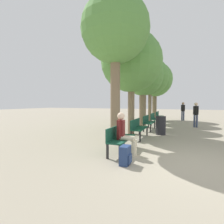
{
  "coord_description": "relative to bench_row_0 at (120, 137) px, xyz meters",
  "views": [
    {
      "loc": [
        -0.2,
        -4.85,
        1.63
      ],
      "look_at": [
        -4.49,
        5.72,
        1.02
      ],
      "focal_mm": 28.0,
      "sensor_mm": 36.0,
      "label": 1
    }
  ],
  "objects": [
    {
      "name": "bench_row_0",
      "position": [
        0.0,
        0.0,
        0.0
      ],
      "size": [
        0.47,
        1.61,
        0.86
      ],
      "color": "#144733",
      "rests_on": "ground_plane"
    },
    {
      "name": "bench_row_1",
      "position": [
        0.0,
        2.52,
        0.0
      ],
      "size": [
        0.47,
        1.61,
        0.86
      ],
      "color": "#144733",
      "rests_on": "ground_plane"
    },
    {
      "name": "trash_bin",
      "position": [
        0.87,
        3.8,
        -0.05
      ],
      "size": [
        0.5,
        0.5,
        0.94
      ],
      "color": "#232328",
      "rests_on": "ground_plane"
    },
    {
      "name": "backpack",
      "position": [
        0.53,
        -1.03,
        -0.27
      ],
      "size": [
        0.26,
        0.37,
        0.5
      ],
      "color": "navy",
      "rests_on": "ground_plane"
    },
    {
      "name": "person_seated",
      "position": [
        0.23,
        -0.19,
        0.19
      ],
      "size": [
        0.61,
        0.35,
        1.33
      ],
      "color": "beige",
      "rests_on": "ground_plane"
    },
    {
      "name": "pedestrian_mid",
      "position": [
        2.7,
        7.32,
        0.42
      ],
      "size": [
        0.33,
        0.25,
        1.64
      ],
      "color": "#384260",
      "rests_on": "ground_plane"
    },
    {
      "name": "tree_row_3",
      "position": [
        -0.59,
        8.95,
        3.19
      ],
      "size": [
        2.95,
        2.95,
        5.2
      ],
      "color": "#7A664C",
      "rests_on": "ground_plane"
    },
    {
      "name": "tree_row_4",
      "position": [
        -0.59,
        11.46,
        3.27
      ],
      "size": [
        3.24,
        3.24,
        5.44
      ],
      "color": "#7A664C",
      "rests_on": "ground_plane"
    },
    {
      "name": "ground_plane",
      "position": [
        2.09,
        -0.48,
        -0.52
      ],
      "size": [
        80.0,
        80.0,
        0.0
      ],
      "primitive_type": "plane",
      "color": "gray"
    },
    {
      "name": "pedestrian_near",
      "position": [
        1.92,
        11.61,
        0.44
      ],
      "size": [
        0.34,
        0.23,
        1.67
      ],
      "color": "#384260",
      "rests_on": "ground_plane"
    },
    {
      "name": "tree_row_1",
      "position": [
        -0.59,
        3.43,
        3.2
      ],
      "size": [
        3.14,
        3.14,
        5.31
      ],
      "color": "#7A664C",
      "rests_on": "ground_plane"
    },
    {
      "name": "bench_row_3",
      "position": [
        0.0,
        7.56,
        0.0
      ],
      "size": [
        0.47,
        1.61,
        0.86
      ],
      "color": "#144733",
      "rests_on": "ground_plane"
    },
    {
      "name": "tree_row_2",
      "position": [
        -0.59,
        6.24,
        2.85
      ],
      "size": [
        2.66,
        2.66,
        4.76
      ],
      "color": "#7A664C",
      "rests_on": "ground_plane"
    },
    {
      "name": "bench_row_4",
      "position": [
        0.0,
        10.08,
        0.0
      ],
      "size": [
        0.47,
        1.61,
        0.86
      ],
      "color": "#144733",
      "rests_on": "ground_plane"
    },
    {
      "name": "tree_row_0",
      "position": [
        -0.59,
        1.12,
        3.91
      ],
      "size": [
        2.68,
        2.68,
        5.83
      ],
      "color": "#7A664C",
      "rests_on": "ground_plane"
    },
    {
      "name": "bench_row_2",
      "position": [
        0.0,
        5.04,
        0.0
      ],
      "size": [
        0.47,
        1.61,
        0.86
      ],
      "color": "#144733",
      "rests_on": "ground_plane"
    }
  ]
}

